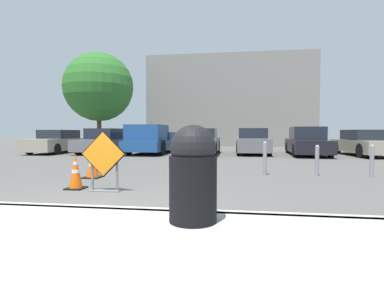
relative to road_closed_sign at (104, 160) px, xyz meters
The scene contains 19 objects.
ground_plane 8.30m from the road_closed_sign, 86.80° to the left, with size 96.00×96.00×0.00m, color #565451.
sidewalk_strip 3.08m from the road_closed_sign, 81.20° to the right, with size 26.59×2.49×0.14m.
curb_lip 1.90m from the road_closed_sign, 75.12° to the right, with size 26.59×0.20×0.14m.
road_closed_sign is the anchor object (origin of this frame).
traffic_cone_nearest 0.82m from the road_closed_sign, 164.97° to the left, with size 0.38×0.38×0.77m.
traffic_cone_second 2.09m from the road_closed_sign, 122.80° to the left, with size 0.47×0.47×0.67m.
parked_car_nearest 13.02m from the road_closed_sign, 126.01° to the left, with size 1.80×4.60×1.35m.
parked_car_second 11.69m from the road_closed_sign, 114.35° to the left, with size 2.02×4.48×1.43m.
pickup_truck 10.96m from the road_closed_sign, 100.50° to the left, with size 2.20×5.59×1.62m.
parked_car_third 10.57m from the road_closed_sign, 85.40° to the left, with size 1.94×4.26×1.42m.
parked_car_fourth 11.75m from the road_closed_sign, 71.73° to the left, with size 1.79×4.07×1.44m.
parked_car_fifth 12.55m from the road_closed_sign, 58.73° to the left, with size 2.03×4.71×1.51m.
parked_car_sixth 14.24m from the road_closed_sign, 48.98° to the left, with size 2.02×4.62×1.35m.
trash_bin 3.14m from the road_closed_sign, 45.66° to the right, with size 0.59×0.59×1.20m.
bollard_nearest 4.62m from the road_closed_sign, 39.47° to the left, with size 0.12×0.12×0.97m.
bollard_second 5.80m from the road_closed_sign, 30.41° to the left, with size 0.12×0.12×0.88m.
bollard_third 7.08m from the road_closed_sign, 24.51° to the left, with size 0.12×0.12×0.90m.
building_facade_backdrop 22.35m from the road_closed_sign, 84.19° to the left, with size 14.44×5.00×7.87m.
street_tree_behind_lot 16.83m from the road_closed_sign, 115.66° to the left, with size 4.96×4.96×6.97m.
Camera 1 is at (2.24, -4.14, 1.25)m, focal length 28.00 mm.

